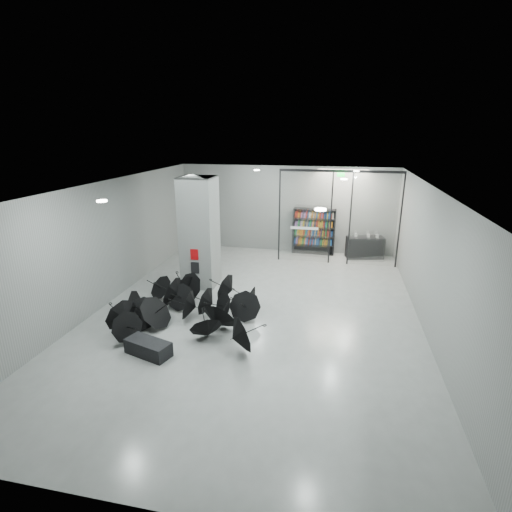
% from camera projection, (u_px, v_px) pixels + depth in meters
% --- Properties ---
extents(room, '(14.00, 14.02, 4.01)m').
position_uv_depth(room, '(256.00, 225.00, 11.60)').
color(room, gray).
rests_on(room, ground).
extents(column, '(1.20, 1.20, 4.00)m').
position_uv_depth(column, '(200.00, 232.00, 14.21)').
color(column, slate).
rests_on(column, ground).
extents(fire_cabinet, '(0.28, 0.04, 0.38)m').
position_uv_depth(fire_cabinet, '(194.00, 254.00, 13.83)').
color(fire_cabinet, '#A50A07').
rests_on(fire_cabinet, column).
extents(info_panel, '(0.30, 0.03, 0.42)m').
position_uv_depth(info_panel, '(195.00, 268.00, 13.99)').
color(info_panel, black).
rests_on(info_panel, column).
extents(exit_sign, '(0.30, 0.06, 0.15)m').
position_uv_depth(exit_sign, '(341.00, 175.00, 15.78)').
color(exit_sign, '#0CE533').
rests_on(exit_sign, room).
extents(glass_partition, '(5.06, 0.08, 4.00)m').
position_uv_depth(glass_partition, '(338.00, 214.00, 16.47)').
color(glass_partition, silver).
rests_on(glass_partition, ground).
extents(bench, '(1.32, 0.87, 0.39)m').
position_uv_depth(bench, '(148.00, 348.00, 10.08)').
color(bench, black).
rests_on(bench, ground).
extents(bookshelf, '(1.95, 0.48, 2.12)m').
position_uv_depth(bookshelf, '(314.00, 231.00, 18.18)').
color(bookshelf, black).
rests_on(bookshelf, ground).
extents(shop_counter, '(1.73, 1.04, 0.97)m').
position_uv_depth(shop_counter, '(365.00, 247.00, 17.70)').
color(shop_counter, black).
rests_on(shop_counter, ground).
extents(umbrella_cluster, '(4.75, 4.44, 1.30)m').
position_uv_depth(umbrella_cluster, '(188.00, 310.00, 11.97)').
color(umbrella_cluster, black).
rests_on(umbrella_cluster, ground).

